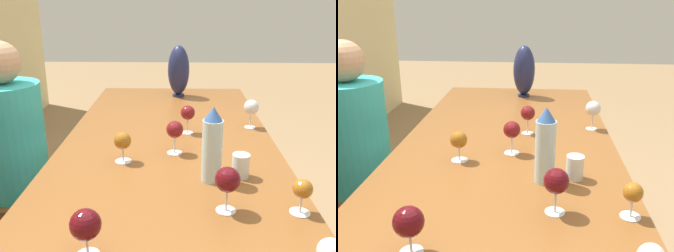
{
  "view_description": "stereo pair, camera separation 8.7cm",
  "coord_description": "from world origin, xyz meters",
  "views": [
    {
      "loc": [
        -1.47,
        -0.05,
        1.43
      ],
      "look_at": [
        0.1,
        0.0,
        0.88
      ],
      "focal_mm": 40.0,
      "sensor_mm": 36.0,
      "label": 1
    },
    {
      "loc": [
        -1.47,
        -0.13,
        1.43
      ],
      "look_at": [
        0.1,
        0.0,
        0.88
      ],
      "focal_mm": 40.0,
      "sensor_mm": 36.0,
      "label": 2
    }
  ],
  "objects": [
    {
      "name": "wine_glass_3",
      "position": [
        -0.43,
        -0.2,
        0.89
      ],
      "size": [
        0.08,
        0.08,
        0.15
      ],
      "color": "silver",
      "rests_on": "dining_table"
    },
    {
      "name": "person_far",
      "position": [
        0.29,
        0.8,
        0.66
      ],
      "size": [
        0.35,
        0.35,
        1.23
      ],
      "color": "#2D2D38",
      "rests_on": "ground_plane"
    },
    {
      "name": "wine_glass_2",
      "position": [
        0.29,
        -0.09,
        0.88
      ],
      "size": [
        0.07,
        0.07,
        0.14
      ],
      "color": "silver",
      "rests_on": "dining_table"
    },
    {
      "name": "wine_glass_5",
      "position": [
        0.03,
        -0.03,
        0.88
      ],
      "size": [
        0.07,
        0.07,
        0.15
      ],
      "color": "silver",
      "rests_on": "dining_table"
    },
    {
      "name": "vase",
      "position": [
        1.01,
        -0.04,
        0.95
      ],
      "size": [
        0.14,
        0.14,
        0.34
      ],
      "color": "#1E234C",
      "rests_on": "dining_table"
    },
    {
      "name": "wine_glass_4",
      "position": [
        -0.06,
        0.18,
        0.87
      ],
      "size": [
        0.07,
        0.07,
        0.13
      ],
      "color": "silver",
      "rests_on": "dining_table"
    },
    {
      "name": "wine_glass_7",
      "position": [
        -0.66,
        0.19,
        0.87
      ],
      "size": [
        0.08,
        0.08,
        0.14
      ],
      "color": "silver",
      "rests_on": "dining_table"
    },
    {
      "name": "water_tumbler",
      "position": [
        -0.19,
        -0.28,
        0.82
      ],
      "size": [
        0.07,
        0.07,
        0.09
      ],
      "color": "silver",
      "rests_on": "dining_table"
    },
    {
      "name": "wine_glass_6",
      "position": [
        -0.43,
        -0.43,
        0.86
      ],
      "size": [
        0.06,
        0.06,
        0.12
      ],
      "color": "silver",
      "rests_on": "dining_table"
    },
    {
      "name": "water_bottle",
      "position": [
        -0.22,
        -0.17,
        0.92
      ],
      "size": [
        0.07,
        0.07,
        0.28
      ],
      "color": "#ADCCD6",
      "rests_on": "dining_table"
    },
    {
      "name": "wine_glass_0",
      "position": [
        0.38,
        -0.42,
        0.89
      ],
      "size": [
        0.08,
        0.08,
        0.15
      ],
      "color": "silver",
      "rests_on": "dining_table"
    },
    {
      "name": "chair_far",
      "position": [
        0.29,
        0.89,
        0.49
      ],
      "size": [
        0.44,
        0.44,
        0.92
      ],
      "color": "brown",
      "rests_on": "ground_plane"
    },
    {
      "name": "dining_table",
      "position": [
        0.0,
        0.0,
        0.71
      ],
      "size": [
        2.47,
        0.99,
        0.78
      ],
      "color": "brown",
      "rests_on": "ground_plane"
    }
  ]
}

